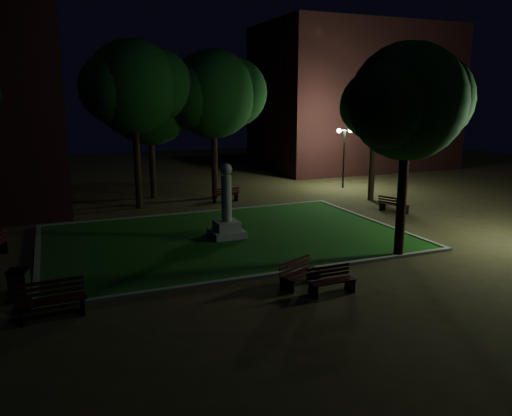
{
  "coord_description": "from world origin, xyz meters",
  "views": [
    {
      "loc": [
        -6.84,
        -17.82,
        5.93
      ],
      "look_at": [
        0.96,
        1.0,
        1.47
      ],
      "focal_mm": 35.0,
      "sensor_mm": 36.0,
      "label": 1
    }
  ],
  "objects": [
    {
      "name": "lawn",
      "position": [
        0.0,
        2.0,
        0.04
      ],
      "size": [
        15.0,
        10.0,
        0.08
      ],
      "primitive_type": "cube",
      "color": "#184E12",
      "rests_on": "ground"
    },
    {
      "name": "tree_north_wl",
      "position": [
        -2.35,
        9.72,
        6.58
      ],
      "size": [
        6.03,
        4.92,
        9.05
      ],
      "color": "black",
      "rests_on": "ground"
    },
    {
      "name": "tree_ne",
      "position": [
        10.85,
        6.65,
        5.57
      ],
      "size": [
        4.95,
        4.04,
        7.6
      ],
      "color": "black",
      "rests_on": "ground"
    },
    {
      "name": "trash_bin",
      "position": [
        -8.0,
        -2.1,
        0.5
      ],
      "size": [
        0.7,
        0.7,
        0.98
      ],
      "color": "black",
      "rests_on": "ground"
    },
    {
      "name": "bench_right_side",
      "position": [
        9.85,
        3.35,
        0.41
      ],
      "size": [
        1.1,
        1.68,
        0.87
      ],
      "rotation": [
        0.0,
        0.0,
        1.95
      ],
      "color": "black",
      "rests_on": "ground"
    },
    {
      "name": "ground",
      "position": [
        0.0,
        0.0,
        0.0
      ],
      "size": [
        80.0,
        80.0,
        0.0
      ],
      "primitive_type": "plane",
      "color": "#40341E"
    },
    {
      "name": "bench_far_side",
      "position": [
        2.57,
        9.56,
        0.4
      ],
      "size": [
        1.54,
        0.56,
        0.84
      ],
      "rotation": [
        0.0,
        0.0,
        3.13
      ],
      "color": "black",
      "rests_on": "ground"
    },
    {
      "name": "tree_north_er",
      "position": [
        2.42,
        10.79,
        6.22
      ],
      "size": [
        6.33,
        5.17,
        8.8
      ],
      "color": "black",
      "rests_on": "ground"
    },
    {
      "name": "bench_near_right",
      "position": [
        0.94,
        -5.16,
        0.39
      ],
      "size": [
        1.53,
        0.55,
        0.83
      ],
      "rotation": [
        0.0,
        0.0,
        0.01
      ],
      "color": "black",
      "rests_on": "ground"
    },
    {
      "name": "bench_west_near",
      "position": [
        -7.13,
        -3.69,
        0.47
      ],
      "size": [
        1.85,
        0.75,
        1.0
      ],
      "rotation": [
        0.0,
        0.0,
        0.07
      ],
      "color": "black",
      "rests_on": "ground"
    },
    {
      "name": "lawn_kerb",
      "position": [
        0.0,
        2.0,
        0.06
      ],
      "size": [
        15.4,
        10.4,
        0.12
      ],
      "color": "slate",
      "rests_on": "ground"
    },
    {
      "name": "bench_near_left",
      "position": [
        0.32,
        -4.19,
        0.4
      ],
      "size": [
        1.63,
        1.12,
        0.85
      ],
      "rotation": [
        0.0,
        0.0,
        0.42
      ],
      "color": "black",
      "rests_on": "ground"
    },
    {
      "name": "tree_far_north",
      "position": [
        -1.04,
        12.27,
        5.85
      ],
      "size": [
        6.45,
        5.27,
        8.49
      ],
      "color": "black",
      "rests_on": "ground"
    },
    {
      "name": "building_far",
      "position": [
        18.0,
        20.0,
        6.0
      ],
      "size": [
        16.0,
        10.0,
        12.0
      ],
      "primitive_type": "cube",
      "color": "#4F1E1F",
      "rests_on": "ground"
    },
    {
      "name": "lamppost_ne",
      "position": [
        11.54,
        11.0,
        2.84
      ],
      "size": [
        1.18,
        0.28,
        4.01
      ],
      "color": "black",
      "rests_on": "ground"
    },
    {
      "name": "tree_se",
      "position": [
        5.36,
        -2.95,
        5.83
      ],
      "size": [
        5.22,
        4.26,
        7.97
      ],
      "color": "black",
      "rests_on": "ground"
    },
    {
      "name": "monument",
      "position": [
        0.0,
        2.0,
        0.96
      ],
      "size": [
        1.4,
        1.4,
        3.2
      ],
      "color": "gray",
      "rests_on": "lawn"
    }
  ]
}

